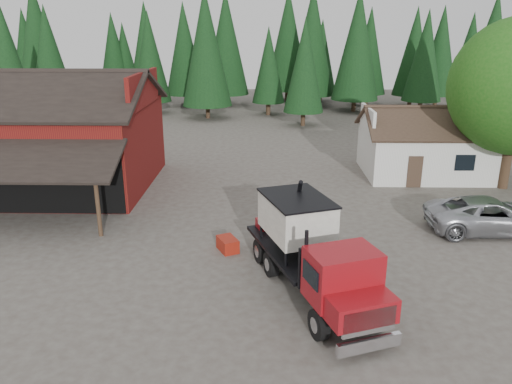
{
  "coord_description": "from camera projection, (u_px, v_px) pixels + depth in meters",
  "views": [
    {
      "loc": [
        2.28,
        -19.76,
        9.6
      ],
      "look_at": [
        1.82,
        3.5,
        1.8
      ],
      "focal_mm": 35.0,
      "sensor_mm": 36.0,
      "label": 1
    }
  ],
  "objects": [
    {
      "name": "silver_car",
      "position": [
        491.0,
        215.0,
        24.15
      ],
      "size": [
        6.12,
        2.86,
        1.69
      ],
      "primitive_type": "imported",
      "rotation": [
        0.0,
        0.0,
        1.58
      ],
      "color": "#ADAFB5",
      "rests_on": "ground"
    },
    {
      "name": "near_pine_a",
      "position": [
        8.0,
        61.0,
        46.75
      ],
      "size": [
        4.4,
        4.4,
        11.4
      ],
      "color": "#382619",
      "rests_on": "ground"
    },
    {
      "name": "farmhouse",
      "position": [
        426.0,
        150.0,
        33.37
      ],
      "size": [
        8.6,
        6.42,
        4.65
      ],
      "color": "silver",
      "rests_on": "ground"
    },
    {
      "name": "ground",
      "position": [
        213.0,
        256.0,
        21.83
      ],
      "size": [
        120.0,
        120.0,
        0.0
      ],
      "primitive_type": "plane",
      "color": "#4D453C",
      "rests_on": "ground"
    },
    {
      "name": "near_pine_c",
      "position": [
        490.0,
        57.0,
        43.87
      ],
      "size": [
        4.84,
        4.84,
        12.4
      ],
      "color": "#382619",
      "rests_on": "ground"
    },
    {
      "name": "red_barn",
      "position": [
        49.0,
        144.0,
        30.57
      ],
      "size": [
        12.8,
        13.63,
        7.18
      ],
      "color": "maroon",
      "rests_on": "ground"
    },
    {
      "name": "conifer_backdrop",
      "position": [
        247.0,
        107.0,
        61.64
      ],
      "size": [
        76.0,
        16.0,
        16.0
      ],
      "primitive_type": null,
      "color": "black",
      "rests_on": "ground"
    },
    {
      "name": "near_pine_d",
      "position": [
        206.0,
        47.0,
        51.78
      ],
      "size": [
        5.28,
        5.28,
        13.4
      ],
      "color": "#382619",
      "rests_on": "ground"
    },
    {
      "name": "near_pine_b",
      "position": [
        305.0,
        65.0,
        48.28
      ],
      "size": [
        3.96,
        3.96,
        10.4
      ],
      "color": "#382619",
      "rests_on": "ground"
    },
    {
      "name": "feed_truck",
      "position": [
        312.0,
        248.0,
        18.36
      ],
      "size": [
        4.97,
        8.77,
        3.84
      ],
      "rotation": [
        0.0,
        0.0,
        0.34
      ],
      "color": "black",
      "rests_on": "ground"
    },
    {
      "name": "equip_box",
      "position": [
        228.0,
        244.0,
        22.28
      ],
      "size": [
        1.11,
        1.3,
        0.6
      ],
      "primitive_type": "cube",
      "rotation": [
        0.0,
        0.0,
        0.46
      ],
      "color": "maroon",
      "rests_on": "ground"
    }
  ]
}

